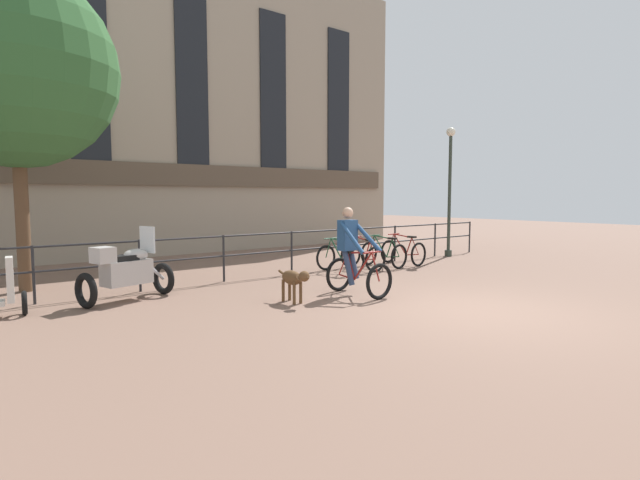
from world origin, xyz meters
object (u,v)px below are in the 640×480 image
Objects in this scene: cyclist_with_bike at (354,255)px; street_lamp at (450,184)px; dog at (294,279)px; parked_bicycle_mid_left at (363,256)px; parked_bicycle_far_end at (403,252)px; parked_motorcycle at (126,271)px; parked_bicycle_near_lamp at (340,258)px; parked_bicycle_mid_right at (384,254)px.

street_lamp is (6.54, 2.60, 1.52)m from cyclist_with_bike.
parked_bicycle_mid_left is at bearing 30.20° from dog.
street_lamp is (2.56, 0.37, 1.93)m from parked_bicycle_far_end.
street_lamp is at bearing -102.18° from parked_motorcycle.
parked_bicycle_mid_left is 0.29× the size of street_lamp.
parked_bicycle_mid_left is at bearing -103.86° from parked_motorcycle.
parked_bicycle_near_lamp and parked_bicycle_mid_left have the same top height.
cyclist_with_bike reaches higher than parked_bicycle_far_end.
parked_motorcycle is at bearing -1.78° from parked_bicycle_near_lamp.
parked_motorcycle is at bearing -177.32° from street_lamp.
cyclist_with_bike reaches higher than parked_motorcycle.
parked_motorcycle reaches higher than dog.
parked_bicycle_far_end is at bearing -171.74° from street_lamp.
parked_motorcycle is 1.55× the size of parked_bicycle_far_end.
street_lamp reaches higher than parked_bicycle_mid_left.
parked_bicycle_mid_right is (0.79, -0.00, 0.00)m from parked_bicycle_mid_left.
parked_bicycle_mid_right is at bearing 177.06° from parked_bicycle_near_lamp.
parked_bicycle_mid_left is (2.41, 2.23, -0.41)m from cyclist_with_bike.
parked_motorcycle is 10.36m from street_lamp.
parked_bicycle_mid_left is at bearing -3.87° from parked_bicycle_far_end.
parked_bicycle_near_lamp reaches higher than dog.
dog is 5.78m from parked_bicycle_far_end.
parked_bicycle_mid_right is at bearing 25.78° from dog.
street_lamp reaches higher than parked_bicycle_far_end.
parked_bicycle_mid_left is (0.78, 0.00, -0.00)m from parked_bicycle_near_lamp.
parked_bicycle_mid_left is (3.79, 2.17, -0.08)m from dog.
parked_bicycle_mid_right is (6.86, 0.11, -0.20)m from parked_motorcycle.
parked_bicycle_mid_left is 1.57m from parked_bicycle_far_end.
parked_bicycle_mid_right reaches higher than dog.
parked_bicycle_mid_right is (4.58, 2.17, -0.08)m from dog.
cyclist_with_bike is 1.83× the size of dog.
cyclist_with_bike is 1.42m from dog.
parked_bicycle_near_lamp is at bearing -3.87° from parked_bicycle_far_end.
parked_bicycle_near_lamp is (3.01, 2.17, -0.08)m from dog.
parked_bicycle_mid_right is at bearing -103.97° from parked_motorcycle.
street_lamp reaches higher than cyclist_with_bike.
parked_bicycle_near_lamp is (1.62, 2.23, -0.41)m from cyclist_with_bike.
parked_bicycle_far_end reaches higher than dog.
cyclist_with_bike is 1.49× the size of parked_bicycle_near_lamp.
parked_bicycle_near_lamp is at bearing -103.71° from parked_motorcycle.
parked_motorcycle is 7.65m from parked_bicycle_far_end.
parked_bicycle_far_end is (7.64, 0.11, -0.20)m from parked_motorcycle.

